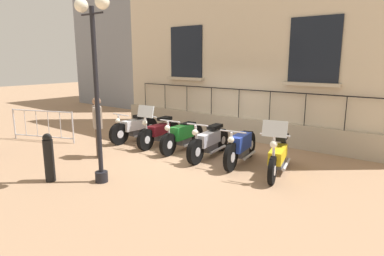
{
  "coord_description": "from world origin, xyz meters",
  "views": [
    {
      "loc": [
        7.52,
        5.63,
        2.7
      ],
      "look_at": [
        0.36,
        0.0,
        0.8
      ],
      "focal_mm": 30.86,
      "sensor_mm": 36.0,
      "label": 1
    }
  ],
  "objects_px": {
    "motorcycle_silver": "(209,142)",
    "motorcycle_yellow": "(278,156)",
    "motorcycle_green": "(183,136)",
    "motorcycle_maroon": "(159,132)",
    "lamppost": "(95,71)",
    "motorcycle_white": "(134,128)",
    "motorcycle_blue": "(241,147)",
    "crowd_barrier": "(43,124)",
    "pedestrian_walking": "(98,124)",
    "bollard": "(49,157)"
  },
  "relations": [
    {
      "from": "motorcycle_silver",
      "to": "motorcycle_yellow",
      "type": "xyz_separation_m",
      "value": [
        0.11,
        2.09,
        0.01
      ]
    },
    {
      "from": "motorcycle_green",
      "to": "motorcycle_yellow",
      "type": "relative_size",
      "value": 1.03
    },
    {
      "from": "motorcycle_maroon",
      "to": "lamppost",
      "type": "distance_m",
      "value": 3.91
    },
    {
      "from": "motorcycle_maroon",
      "to": "motorcycle_white",
      "type": "bearing_deg",
      "value": -86.02
    },
    {
      "from": "motorcycle_blue",
      "to": "crowd_barrier",
      "type": "bearing_deg",
      "value": -73.52
    },
    {
      "from": "motorcycle_green",
      "to": "motorcycle_silver",
      "type": "distance_m",
      "value": 1.06
    },
    {
      "from": "crowd_barrier",
      "to": "pedestrian_walking",
      "type": "relative_size",
      "value": 1.31
    },
    {
      "from": "motorcycle_white",
      "to": "bollard",
      "type": "distance_m",
      "value": 3.96
    },
    {
      "from": "motorcycle_silver",
      "to": "motorcycle_white",
      "type": "bearing_deg",
      "value": -89.94
    },
    {
      "from": "motorcycle_blue",
      "to": "motorcycle_yellow",
      "type": "xyz_separation_m",
      "value": [
        0.13,
        1.09,
        -0.02
      ]
    },
    {
      "from": "motorcycle_white",
      "to": "motorcycle_blue",
      "type": "relative_size",
      "value": 0.98
    },
    {
      "from": "motorcycle_blue",
      "to": "pedestrian_walking",
      "type": "xyz_separation_m",
      "value": [
        1.93,
        -3.42,
        0.5
      ]
    },
    {
      "from": "motorcycle_green",
      "to": "motorcycle_maroon",
      "type": "bearing_deg",
      "value": -87.92
    },
    {
      "from": "motorcycle_maroon",
      "to": "motorcycle_yellow",
      "type": "relative_size",
      "value": 0.99
    },
    {
      "from": "motorcycle_yellow",
      "to": "crowd_barrier",
      "type": "bearing_deg",
      "value": -76.72
    },
    {
      "from": "motorcycle_white",
      "to": "motorcycle_green",
      "type": "relative_size",
      "value": 0.95
    },
    {
      "from": "lamppost",
      "to": "motorcycle_silver",
      "type": "bearing_deg",
      "value": 165.4
    },
    {
      "from": "crowd_barrier",
      "to": "pedestrian_walking",
      "type": "distance_m",
      "value": 3.1
    },
    {
      "from": "motorcycle_silver",
      "to": "motorcycle_blue",
      "type": "relative_size",
      "value": 1.06
    },
    {
      "from": "crowd_barrier",
      "to": "bollard",
      "type": "height_order",
      "value": "bollard"
    },
    {
      "from": "motorcycle_maroon",
      "to": "pedestrian_walking",
      "type": "bearing_deg",
      "value": -12.14
    },
    {
      "from": "motorcycle_yellow",
      "to": "pedestrian_walking",
      "type": "relative_size",
      "value": 1.23
    },
    {
      "from": "bollard",
      "to": "motorcycle_blue",
      "type": "bearing_deg",
      "value": 143.8
    },
    {
      "from": "bollard",
      "to": "pedestrian_walking",
      "type": "distance_m",
      "value": 1.98
    },
    {
      "from": "lamppost",
      "to": "motorcycle_yellow",
      "type": "bearing_deg",
      "value": 135.51
    },
    {
      "from": "pedestrian_walking",
      "to": "motorcycle_silver",
      "type": "bearing_deg",
      "value": 128.38
    },
    {
      "from": "motorcycle_green",
      "to": "lamppost",
      "type": "distance_m",
      "value": 3.75
    },
    {
      "from": "motorcycle_green",
      "to": "pedestrian_walking",
      "type": "height_order",
      "value": "pedestrian_walking"
    },
    {
      "from": "motorcycle_green",
      "to": "crowd_barrier",
      "type": "relative_size",
      "value": 0.96
    },
    {
      "from": "motorcycle_white",
      "to": "pedestrian_walking",
      "type": "distance_m",
      "value": 2.08
    },
    {
      "from": "motorcycle_green",
      "to": "bollard",
      "type": "relative_size",
      "value": 1.94
    },
    {
      "from": "motorcycle_maroon",
      "to": "motorcycle_yellow",
      "type": "distance_m",
      "value": 4.09
    },
    {
      "from": "motorcycle_white",
      "to": "crowd_barrier",
      "type": "bearing_deg",
      "value": -51.94
    },
    {
      "from": "bollard",
      "to": "pedestrian_walking",
      "type": "height_order",
      "value": "pedestrian_walking"
    },
    {
      "from": "motorcycle_silver",
      "to": "motorcycle_yellow",
      "type": "relative_size",
      "value": 1.05
    },
    {
      "from": "motorcycle_blue",
      "to": "lamppost",
      "type": "bearing_deg",
      "value": -30.31
    },
    {
      "from": "motorcycle_yellow",
      "to": "lamppost",
      "type": "distance_m",
      "value": 4.59
    },
    {
      "from": "motorcycle_blue",
      "to": "bollard",
      "type": "distance_m",
      "value": 4.65
    },
    {
      "from": "motorcycle_green",
      "to": "pedestrian_walking",
      "type": "relative_size",
      "value": 1.26
    },
    {
      "from": "motorcycle_blue",
      "to": "bollard",
      "type": "xyz_separation_m",
      "value": [
        3.75,
        -2.75,
        0.09
      ]
    },
    {
      "from": "motorcycle_silver",
      "to": "motorcycle_blue",
      "type": "bearing_deg",
      "value": 91.08
    },
    {
      "from": "motorcycle_silver",
      "to": "crowd_barrier",
      "type": "xyz_separation_m",
      "value": [
        1.9,
        -5.48,
        0.13
      ]
    },
    {
      "from": "motorcycle_white",
      "to": "motorcycle_blue",
      "type": "height_order",
      "value": "motorcycle_blue"
    },
    {
      "from": "motorcycle_blue",
      "to": "pedestrian_walking",
      "type": "bearing_deg",
      "value": -60.51
    },
    {
      "from": "motorcycle_green",
      "to": "bollard",
      "type": "bearing_deg",
      "value": -10.28
    },
    {
      "from": "motorcycle_white",
      "to": "crowd_barrier",
      "type": "xyz_separation_m",
      "value": [
        1.9,
        -2.42,
        0.13
      ]
    },
    {
      "from": "motorcycle_white",
      "to": "motorcycle_silver",
      "type": "distance_m",
      "value": 3.06
    },
    {
      "from": "motorcycle_maroon",
      "to": "motorcycle_green",
      "type": "xyz_separation_m",
      "value": [
        -0.03,
        0.94,
        0.01
      ]
    },
    {
      "from": "motorcycle_white",
      "to": "motorcycle_silver",
      "type": "bearing_deg",
      "value": 90.06
    },
    {
      "from": "lamppost",
      "to": "motorcycle_green",
      "type": "bearing_deg",
      "value": -175.39
    }
  ]
}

